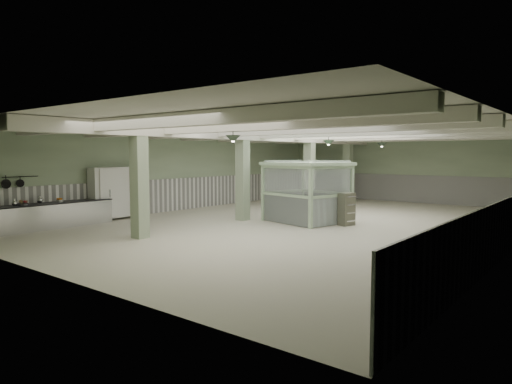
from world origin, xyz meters
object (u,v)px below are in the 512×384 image
Objects in this scene: guard_booth at (307,180)px; filing_cabinet at (346,209)px; prep_counter at (45,216)px; walkin_cooler at (116,195)px.

guard_booth is 1.94m from filing_cabinet.
walkin_cooler is at bearing 91.59° from prep_counter.
filing_cabinet is at bearing 42.62° from prep_counter.
prep_counter is 1.46× the size of guard_booth.
filing_cabinet is (8.02, 4.30, -0.40)m from walkin_cooler.
guard_booth is at bearing 33.32° from walkin_cooler.
prep_counter is at bearing -117.74° from guard_booth.
guard_booth is 2.79× the size of filing_cabinet.
guard_booth reaches higher than walkin_cooler.
guard_booth is (6.28, 7.19, 1.15)m from prep_counter.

